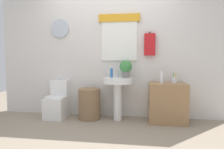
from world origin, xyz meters
TOP-DOWN VIEW (x-y plane):
  - ground_plane at (0.00, 0.00)m, footprint 8.00×8.00m
  - back_wall at (0.00, 1.15)m, footprint 4.40×0.18m
  - toilet at (-0.98, 0.88)m, footprint 0.38×0.51m
  - laundry_hamper at (-0.35, 0.85)m, footprint 0.40×0.40m
  - pedestal_sink at (0.18, 0.85)m, footprint 0.54×0.54m
  - faucet at (0.18, 0.97)m, footprint 0.03×0.03m
  - wooden_cabinet at (1.05, 0.85)m, footprint 0.64×0.44m
  - soap_bottle at (0.06, 0.90)m, footprint 0.05×0.05m
  - potted_plant at (0.32, 0.91)m, footprint 0.23×0.23m
  - lotion_bottle at (0.94, 0.81)m, footprint 0.05×0.05m
  - toothbrush_cup at (1.16, 0.87)m, footprint 0.08×0.08m

SIDE VIEW (x-z plane):
  - ground_plane at x=0.00m, z-range 0.00..0.00m
  - toilet at x=-0.98m, z-range -0.08..0.63m
  - laundry_hamper at x=-0.35m, z-range 0.00..0.56m
  - wooden_cabinet at x=1.05m, z-range 0.00..0.69m
  - pedestal_sink at x=0.18m, z-range 0.20..0.98m
  - toothbrush_cup at x=1.16m, z-range 0.65..0.83m
  - lotion_bottle at x=0.94m, z-range 0.69..0.90m
  - faucet at x=0.18m, z-range 0.78..0.88m
  - soap_bottle at x=0.06m, z-range 0.78..0.94m
  - potted_plant at x=0.32m, z-range 0.80..1.11m
  - back_wall at x=0.00m, z-range 0.01..2.61m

